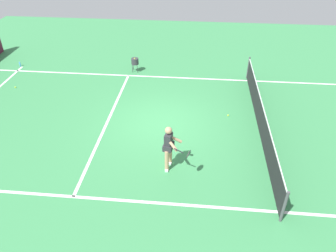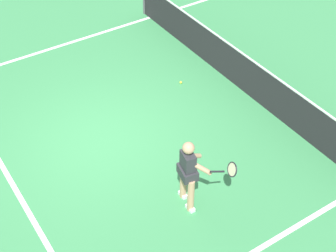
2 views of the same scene
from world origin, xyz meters
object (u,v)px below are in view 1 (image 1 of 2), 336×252
(tennis_player, at_px, (169,146))
(tennis_ball_mid, at_px, (228,115))
(ball_hopper, at_px, (135,61))
(tennis_ball_near, at_px, (15,87))
(water_bottle, at_px, (20,64))

(tennis_player, xyz_separation_m, tennis_ball_mid, (-3.29, 2.07, -0.81))
(tennis_player, distance_m, ball_hopper, 7.50)
(tennis_player, xyz_separation_m, tennis_ball_near, (-4.77, -7.64, -0.81))
(ball_hopper, bearing_deg, tennis_ball_near, -66.05)
(tennis_ball_mid, height_order, ball_hopper, ball_hopper)
(tennis_ball_mid, distance_m, ball_hopper, 5.90)
(tennis_ball_near, height_order, tennis_ball_mid, same)
(tennis_ball_near, relative_size, ball_hopper, 0.09)
(tennis_ball_near, distance_m, water_bottle, 2.52)
(tennis_ball_mid, relative_size, water_bottle, 0.28)
(ball_hopper, relative_size, water_bottle, 3.10)
(tennis_ball_near, distance_m, ball_hopper, 5.75)
(ball_hopper, bearing_deg, tennis_ball_mid, 49.57)
(ball_hopper, bearing_deg, water_bottle, -90.26)
(tennis_player, distance_m, tennis_ball_mid, 3.97)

